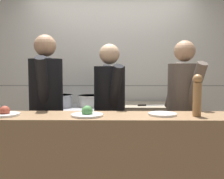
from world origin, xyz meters
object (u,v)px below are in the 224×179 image
at_px(pepper_mill, 197,94).
at_px(oven_range, 74,138).
at_px(chefs_knife, 149,105).
at_px(plated_dish_dessert, 162,114).
at_px(plated_dish_main, 5,113).
at_px(chef_sous, 110,112).
at_px(stock_pot, 60,101).
at_px(sauce_pot, 90,100).
at_px(plated_dish_appetiser, 87,113).
at_px(chef_line, 183,111).
at_px(chef_head_cook, 46,108).

bearing_deg(pepper_mill, oven_range, 132.92).
height_order(chefs_knife, plated_dish_dessert, plated_dish_dessert).
distance_m(plated_dish_main, chef_sous, 1.10).
distance_m(stock_pot, plated_dish_main, 1.36).
height_order(sauce_pot, pepper_mill, pepper_mill).
bearing_deg(pepper_mill, plated_dish_appetiser, -179.94).
bearing_deg(plated_dish_dessert, oven_range, 126.94).
bearing_deg(plated_dish_appetiser, chefs_knife, 60.58).
xyz_separation_m(chefs_knife, chef_line, (0.30, -0.58, 0.02)).
bearing_deg(plated_dish_main, chef_sous, 36.27).
relative_size(plated_dish_appetiser, chef_head_cook, 0.15).
bearing_deg(chef_head_cook, plated_dish_dessert, -32.39).
bearing_deg(chef_head_cook, plated_dish_main, -115.60).
height_order(pepper_mill, chef_sous, chef_sous).
distance_m(oven_range, chef_line, 1.59).
bearing_deg(chef_head_cook, plated_dish_appetiser, -56.75).
bearing_deg(stock_pot, plated_dish_dessert, -47.95).
height_order(oven_range, plated_dish_dessert, plated_dish_dessert).
height_order(sauce_pot, chef_head_cook, chef_head_cook).
relative_size(chefs_knife, plated_dish_main, 1.51).
xyz_separation_m(chefs_knife, plated_dish_appetiser, (-0.69, -1.22, 0.10)).
bearing_deg(chef_head_cook, chef_line, -5.83).
bearing_deg(pepper_mill, chef_sous, 138.77).
height_order(sauce_pot, chef_sous, chef_sous).
relative_size(stock_pot, chefs_knife, 0.93).
bearing_deg(chef_sous, chef_line, -19.96).
height_order(chef_sous, chef_line, chef_line).
bearing_deg(chefs_knife, oven_range, 171.77).
height_order(oven_range, chefs_knife, chefs_knife).
height_order(sauce_pot, chef_line, chef_line).
height_order(plated_dish_main, plated_dish_dessert, plated_dish_main).
xyz_separation_m(plated_dish_appetiser, chef_sous, (0.18, 0.66, -0.09)).
xyz_separation_m(chefs_knife, chef_sous, (-0.51, -0.55, 0.01)).
distance_m(stock_pot, plated_dish_appetiser, 1.45).
relative_size(chefs_knife, pepper_mill, 1.06).
height_order(oven_range, stock_pot, stock_pot).
relative_size(plated_dish_main, plated_dish_dessert, 1.02).
xyz_separation_m(pepper_mill, chef_line, (0.05, 0.63, -0.24)).
distance_m(sauce_pot, plated_dish_dessert, 1.55).
bearing_deg(plated_dish_main, plated_dish_dessert, 1.65).
bearing_deg(plated_dish_main, sauce_pot, 66.68).
xyz_separation_m(oven_range, chef_sous, (0.51, -0.70, 0.49)).
bearing_deg(chef_line, oven_range, 133.70).
height_order(plated_dish_main, chef_head_cook, chef_head_cook).
relative_size(pepper_mill, chef_head_cook, 0.20).
relative_size(plated_dish_dessert, pepper_mill, 0.69).
distance_m(oven_range, chef_sous, 1.00).
relative_size(oven_range, plated_dish_appetiser, 3.57).
bearing_deg(chef_head_cook, stock_pot, 84.14).
distance_m(pepper_mill, chef_line, 0.68).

